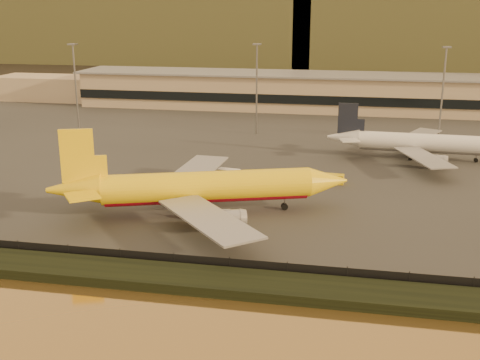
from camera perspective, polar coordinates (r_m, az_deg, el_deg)
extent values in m
plane|color=black|center=(96.44, -0.54, -5.61)|extent=(900.00, 900.00, 0.00)
cube|color=black|center=(81.00, -3.00, -9.55)|extent=(320.00, 7.00, 1.40)
cube|color=#2D2D2D|center=(186.98, 5.36, 5.18)|extent=(320.00, 220.00, 0.20)
cube|color=black|center=(84.26, -2.34, -8.02)|extent=(300.00, 0.05, 2.20)
cube|color=tan|center=(215.45, 6.24, 8.27)|extent=(160.00, 22.00, 12.00)
cube|color=black|center=(204.55, 5.95, 7.57)|extent=(160.00, 0.60, 3.00)
cube|color=gray|center=(214.67, 6.30, 9.94)|extent=(164.00, 24.00, 0.60)
cube|color=tan|center=(246.36, -16.51, 8.36)|extent=(50.00, 18.00, 9.00)
cylinder|color=slate|center=(177.44, -15.28, 8.21)|extent=(0.50, 0.50, 25.00)
cube|color=slate|center=(176.22, -15.59, 12.29)|extent=(2.20, 2.20, 0.40)
cylinder|color=slate|center=(171.54, 1.59, 8.51)|extent=(0.50, 0.50, 25.00)
cube|color=slate|center=(170.28, 1.62, 12.74)|extent=(2.20, 2.20, 0.40)
cylinder|color=slate|center=(168.66, 18.62, 7.53)|extent=(0.50, 0.50, 25.00)
cube|color=slate|center=(167.38, 19.02, 11.83)|extent=(2.20, 2.20, 0.40)
cube|color=brown|center=(455.98, -9.51, 15.04)|extent=(260.00, 160.00, 55.00)
cube|color=brown|center=(433.60, 21.43, 15.12)|extent=(220.00, 160.00, 70.00)
cylinder|color=yellow|center=(106.04, -3.12, -0.58)|extent=(36.37, 17.01, 5.30)
cylinder|color=#A10918|center=(106.32, -3.12, -1.05)|extent=(35.03, 15.57, 4.13)
cone|color=yellow|center=(109.96, 8.31, -0.11)|extent=(8.47, 7.34, 5.30)
cone|color=yellow|center=(106.59, -15.49, -0.85)|extent=(10.39, 8.00, 5.30)
cube|color=yellow|center=(104.94, -15.18, 2.21)|extent=(5.43, 2.23, 9.27)
cube|color=yellow|center=(111.27, -14.14, 0.18)|extent=(5.19, 5.13, 0.32)
cube|color=yellow|center=(101.19, -14.73, -1.47)|extent=(7.10, 7.08, 0.32)
cube|color=gray|center=(119.75, -4.19, 0.92)|extent=(8.27, 23.24, 0.32)
cylinder|color=gray|center=(117.04, -2.82, -0.16)|extent=(6.73, 4.75, 2.91)
cube|color=gray|center=(92.92, -2.98, -3.65)|extent=(20.44, 21.95, 0.32)
cylinder|color=gray|center=(96.86, -1.65, -3.71)|extent=(6.73, 4.75, 2.91)
cylinder|color=black|center=(109.41, 4.24, -2.51)|extent=(1.40, 1.26, 1.16)
cylinder|color=slate|center=(109.21, 4.25, -2.21)|extent=(0.20, 0.20, 2.38)
cylinder|color=black|center=(104.95, -5.05, -3.36)|extent=(1.40, 1.26, 1.16)
cylinder|color=slate|center=(104.74, -5.06, -3.05)|extent=(0.20, 0.20, 2.38)
cylinder|color=black|center=(109.44, -5.19, -2.53)|extent=(1.40, 1.26, 1.16)
cylinder|color=slate|center=(109.25, -5.20, -2.22)|extent=(0.20, 0.20, 2.38)
cylinder|color=white|center=(150.30, 17.14, 3.41)|extent=(31.09, 5.47, 4.30)
cylinder|color=gray|center=(150.47, 17.12, 3.13)|extent=(30.20, 4.50, 3.35)
cone|color=white|center=(150.09, 9.77, 4.01)|extent=(7.90, 4.59, 4.30)
cube|color=black|center=(149.12, 10.19, 5.76)|extent=(4.74, 0.52, 7.52)
cube|color=white|center=(154.14, 10.52, 4.41)|extent=(5.44, 5.32, 0.26)
cube|color=white|center=(145.73, 10.33, 3.74)|extent=(5.25, 5.10, 0.26)
cube|color=gray|center=(161.94, 16.59, 4.07)|extent=(13.41, 20.11, 0.26)
cylinder|color=gray|center=(159.50, 17.37, 3.39)|extent=(5.24, 2.56, 2.36)
cube|color=gray|center=(138.92, 17.04, 2.07)|extent=(12.22, 20.24, 0.26)
cylinder|color=gray|center=(142.17, 17.80, 1.83)|extent=(5.24, 2.56, 2.36)
cylinder|color=black|center=(152.41, 21.46, 1.77)|extent=(0.97, 0.79, 0.95)
cylinder|color=slate|center=(152.30, 21.48, 1.95)|extent=(0.23, 0.23, 1.93)
cylinder|color=black|center=(149.03, 15.84, 1.98)|extent=(0.97, 0.79, 0.95)
cylinder|color=slate|center=(148.92, 15.85, 2.16)|extent=(0.23, 0.23, 1.93)
cylinder|color=black|center=(152.79, 15.79, 2.33)|extent=(0.97, 0.79, 0.95)
cylinder|color=slate|center=(152.68, 15.80, 2.51)|extent=(0.23, 0.23, 1.93)
cube|color=yellow|center=(126.24, 8.82, 0.11)|extent=(4.48, 2.27, 1.96)
cube|color=white|center=(128.31, -1.07, 0.59)|extent=(4.89, 2.92, 2.06)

